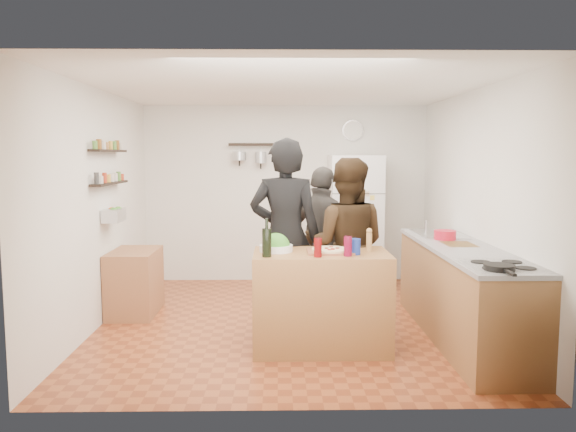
{
  "coord_description": "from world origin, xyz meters",
  "views": [
    {
      "loc": [
        -0.1,
        -5.91,
        1.81
      ],
      "look_at": [
        0.0,
        0.1,
        1.15
      ],
      "focal_mm": 35.0,
      "sensor_mm": 36.0,
      "label": 1
    }
  ],
  "objects_px": {
    "person_back": "(323,243)",
    "side_table": "(135,282)",
    "salad_bowl": "(276,248)",
    "salt_canister": "(356,247)",
    "skillet": "(499,267)",
    "person_left": "(285,237)",
    "red_bowl": "(445,235)",
    "person_center": "(346,246)",
    "wall_clock": "(353,130)",
    "counter_run": "(462,294)",
    "fridge": "(355,221)",
    "prep_island": "(321,300)",
    "pepper_mill": "(369,242)",
    "wine_bottle": "(267,243)"
  },
  "relations": [
    {
      "from": "person_back",
      "to": "side_table",
      "type": "bearing_deg",
      "value": 27.5
    },
    {
      "from": "salad_bowl",
      "to": "side_table",
      "type": "bearing_deg",
      "value": 145.0
    },
    {
      "from": "salt_canister",
      "to": "skillet",
      "type": "relative_size",
      "value": 0.61
    },
    {
      "from": "person_left",
      "to": "person_back",
      "type": "xyz_separation_m",
      "value": [
        0.42,
        0.54,
        -0.15
      ]
    },
    {
      "from": "skillet",
      "to": "red_bowl",
      "type": "relative_size",
      "value": 1.03
    },
    {
      "from": "person_center",
      "to": "wall_clock",
      "type": "distance_m",
      "value": 2.71
    },
    {
      "from": "skillet",
      "to": "red_bowl",
      "type": "xyz_separation_m",
      "value": [
        0.05,
        1.59,
        0.02
      ]
    },
    {
      "from": "person_left",
      "to": "side_table",
      "type": "xyz_separation_m",
      "value": [
        -1.7,
        0.71,
        -0.62
      ]
    },
    {
      "from": "salt_canister",
      "to": "person_center",
      "type": "distance_m",
      "value": 0.64
    },
    {
      "from": "red_bowl",
      "to": "counter_run",
      "type": "bearing_deg",
      "value": -83.71
    },
    {
      "from": "fridge",
      "to": "person_left",
      "type": "bearing_deg",
      "value": -115.37
    },
    {
      "from": "prep_island",
      "to": "person_left",
      "type": "bearing_deg",
      "value": 124.89
    },
    {
      "from": "pepper_mill",
      "to": "skillet",
      "type": "relative_size",
      "value": 0.73
    },
    {
      "from": "salt_canister",
      "to": "red_bowl",
      "type": "distance_m",
      "value": 1.34
    },
    {
      "from": "person_left",
      "to": "fridge",
      "type": "height_order",
      "value": "person_left"
    },
    {
      "from": "pepper_mill",
      "to": "person_left",
      "type": "distance_m",
      "value": 0.89
    },
    {
      "from": "person_back",
      "to": "counter_run",
      "type": "xyz_separation_m",
      "value": [
        1.31,
        -0.76,
        -0.39
      ]
    },
    {
      "from": "pepper_mill",
      "to": "side_table",
      "type": "xyz_separation_m",
      "value": [
        -2.48,
        1.13,
        -0.63
      ]
    },
    {
      "from": "pepper_mill",
      "to": "person_back",
      "type": "height_order",
      "value": "person_back"
    },
    {
      "from": "person_left",
      "to": "skillet",
      "type": "xyz_separation_m",
      "value": [
        1.64,
        -1.35,
        -0.04
      ]
    },
    {
      "from": "fridge",
      "to": "pepper_mill",
      "type": "bearing_deg",
      "value": -94.73
    },
    {
      "from": "pepper_mill",
      "to": "person_left",
      "type": "xyz_separation_m",
      "value": [
        -0.78,
        0.42,
        -0.01
      ]
    },
    {
      "from": "side_table",
      "to": "red_bowl",
      "type": "bearing_deg",
      "value": -7.98
    },
    {
      "from": "prep_island",
      "to": "counter_run",
      "type": "xyz_separation_m",
      "value": [
        1.41,
        0.25,
        -0.01
      ]
    },
    {
      "from": "salad_bowl",
      "to": "person_back",
      "type": "bearing_deg",
      "value": 61.9
    },
    {
      "from": "person_left",
      "to": "counter_run",
      "type": "bearing_deg",
      "value": 179.78
    },
    {
      "from": "salt_canister",
      "to": "side_table",
      "type": "relative_size",
      "value": 0.18
    },
    {
      "from": "wine_bottle",
      "to": "fridge",
      "type": "relative_size",
      "value": 0.14
    },
    {
      "from": "salt_canister",
      "to": "pepper_mill",
      "type": "bearing_deg",
      "value": 48.58
    },
    {
      "from": "person_back",
      "to": "skillet",
      "type": "height_order",
      "value": "person_back"
    },
    {
      "from": "person_left",
      "to": "counter_run",
      "type": "height_order",
      "value": "person_left"
    },
    {
      "from": "pepper_mill",
      "to": "person_back",
      "type": "xyz_separation_m",
      "value": [
        -0.35,
        0.96,
        -0.16
      ]
    },
    {
      "from": "counter_run",
      "to": "side_table",
      "type": "relative_size",
      "value": 3.29
    },
    {
      "from": "person_center",
      "to": "red_bowl",
      "type": "distance_m",
      "value": 1.09
    },
    {
      "from": "person_back",
      "to": "fridge",
      "type": "distance_m",
      "value": 1.64
    },
    {
      "from": "pepper_mill",
      "to": "red_bowl",
      "type": "distance_m",
      "value": 1.12
    },
    {
      "from": "wall_clock",
      "to": "salt_canister",
      "type": "bearing_deg",
      "value": -96.78
    },
    {
      "from": "person_center",
      "to": "pepper_mill",
      "type": "bearing_deg",
      "value": 121.31
    },
    {
      "from": "counter_run",
      "to": "wall_clock",
      "type": "distance_m",
      "value": 3.22
    },
    {
      "from": "pepper_mill",
      "to": "salad_bowl",
      "type": "bearing_deg",
      "value": 180.0
    },
    {
      "from": "skillet",
      "to": "red_bowl",
      "type": "distance_m",
      "value": 1.59
    },
    {
      "from": "prep_island",
      "to": "fridge",
      "type": "distance_m",
      "value": 2.67
    },
    {
      "from": "pepper_mill",
      "to": "skillet",
      "type": "distance_m",
      "value": 1.27
    },
    {
      "from": "skillet",
      "to": "person_back",
      "type": "bearing_deg",
      "value": 122.57
    },
    {
      "from": "fridge",
      "to": "salt_canister",
      "type": "bearing_deg",
      "value": -97.61
    },
    {
      "from": "prep_island",
      "to": "red_bowl",
      "type": "relative_size",
      "value": 5.47
    },
    {
      "from": "skillet",
      "to": "side_table",
      "type": "height_order",
      "value": "skillet"
    },
    {
      "from": "fridge",
      "to": "wine_bottle",
      "type": "bearing_deg",
      "value": -112.66
    },
    {
      "from": "person_back",
      "to": "wall_clock",
      "type": "relative_size",
      "value": 5.6
    },
    {
      "from": "person_center",
      "to": "side_table",
      "type": "height_order",
      "value": "person_center"
    }
  ]
}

